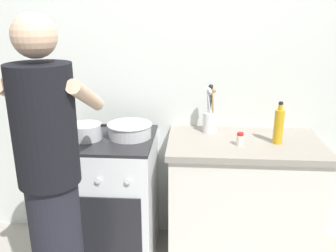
{
  "coord_description": "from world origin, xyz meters",
  "views": [
    {
      "loc": [
        0.2,
        -2.03,
        1.69
      ],
      "look_at": [
        0.05,
        0.12,
        1.0
      ],
      "focal_mm": 37.66,
      "sensor_mm": 36.0,
      "label": 1
    }
  ],
  "objects_px": {
    "spice_bottle": "(240,139)",
    "person": "(52,188)",
    "stove_range": "(112,198)",
    "oil_bottle": "(279,126)",
    "mixing_bowl": "(130,130)",
    "pot": "(86,132)",
    "utensil_crock": "(210,118)"
  },
  "relations": [
    {
      "from": "mixing_bowl",
      "to": "spice_bottle",
      "type": "xyz_separation_m",
      "value": [
        0.72,
        -0.11,
        -0.01
      ]
    },
    {
      "from": "stove_range",
      "to": "mixing_bowl",
      "type": "distance_m",
      "value": 0.52
    },
    {
      "from": "mixing_bowl",
      "to": "person",
      "type": "distance_m",
      "value": 0.73
    },
    {
      "from": "pot",
      "to": "spice_bottle",
      "type": "bearing_deg",
      "value": -2.81
    },
    {
      "from": "stove_range",
      "to": "person",
      "type": "distance_m",
      "value": 0.78
    },
    {
      "from": "mixing_bowl",
      "to": "person",
      "type": "relative_size",
      "value": 0.18
    },
    {
      "from": "pot",
      "to": "utensil_crock",
      "type": "bearing_deg",
      "value": 13.74
    },
    {
      "from": "spice_bottle",
      "to": "oil_bottle",
      "type": "relative_size",
      "value": 0.31
    },
    {
      "from": "spice_bottle",
      "to": "utensil_crock",
      "type": "bearing_deg",
      "value": 125.71
    },
    {
      "from": "pot",
      "to": "stove_range",
      "type": "bearing_deg",
      "value": 13.23
    },
    {
      "from": "person",
      "to": "utensil_crock",
      "type": "bearing_deg",
      "value": 44.78
    },
    {
      "from": "stove_range",
      "to": "oil_bottle",
      "type": "distance_m",
      "value": 1.24
    },
    {
      "from": "pot",
      "to": "spice_bottle",
      "type": "distance_m",
      "value": 1.0
    },
    {
      "from": "spice_bottle",
      "to": "oil_bottle",
      "type": "bearing_deg",
      "value": 13.61
    },
    {
      "from": "stove_range",
      "to": "spice_bottle",
      "type": "relative_size",
      "value": 10.68
    },
    {
      "from": "spice_bottle",
      "to": "person",
      "type": "xyz_separation_m",
      "value": [
        -0.99,
        -0.56,
        -0.08
      ]
    },
    {
      "from": "utensil_crock",
      "to": "spice_bottle",
      "type": "relative_size",
      "value": 4.0
    },
    {
      "from": "spice_bottle",
      "to": "person",
      "type": "bearing_deg",
      "value": -150.58
    },
    {
      "from": "stove_range",
      "to": "oil_bottle",
      "type": "bearing_deg",
      "value": -1.19
    },
    {
      "from": "pot",
      "to": "utensil_crock",
      "type": "height_order",
      "value": "utensil_crock"
    },
    {
      "from": "utensil_crock",
      "to": "person",
      "type": "distance_m",
      "value": 1.16
    },
    {
      "from": "mixing_bowl",
      "to": "utensil_crock",
      "type": "xyz_separation_m",
      "value": [
        0.54,
        0.14,
        0.05
      ]
    },
    {
      "from": "oil_bottle",
      "to": "mixing_bowl",
      "type": "bearing_deg",
      "value": 177.01
    },
    {
      "from": "stove_range",
      "to": "person",
      "type": "height_order",
      "value": "person"
    },
    {
      "from": "spice_bottle",
      "to": "person",
      "type": "relative_size",
      "value": 0.05
    },
    {
      "from": "mixing_bowl",
      "to": "spice_bottle",
      "type": "bearing_deg",
      "value": -8.66
    },
    {
      "from": "stove_range",
      "to": "oil_bottle",
      "type": "height_order",
      "value": "oil_bottle"
    },
    {
      "from": "pot",
      "to": "person",
      "type": "relative_size",
      "value": 0.16
    },
    {
      "from": "stove_range",
      "to": "pot",
      "type": "relative_size",
      "value": 3.28
    },
    {
      "from": "utensil_crock",
      "to": "mixing_bowl",
      "type": "bearing_deg",
      "value": -165.42
    },
    {
      "from": "spice_bottle",
      "to": "oil_bottle",
      "type": "xyz_separation_m",
      "value": [
        0.24,
        0.06,
        0.07
      ]
    },
    {
      "from": "stove_range",
      "to": "spice_bottle",
      "type": "height_order",
      "value": "spice_bottle"
    }
  ]
}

